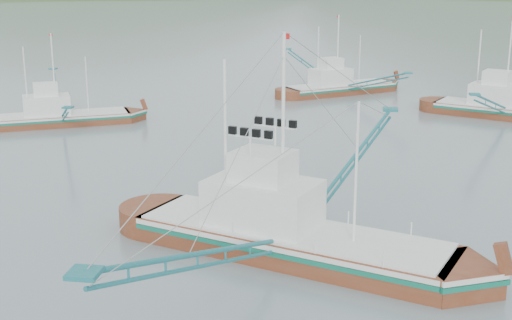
# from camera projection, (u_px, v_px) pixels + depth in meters

# --- Properties ---
(ground) EXTENTS (1200.00, 1200.00, 0.00)m
(ground) POSITION_uv_depth(u_px,v_px,m) (239.00, 249.00, 37.02)
(ground) COLOR slate
(ground) RESTS_ON ground
(main_boat) EXTENTS (17.03, 28.88, 12.12)m
(main_boat) POSITION_uv_depth(u_px,v_px,m) (289.00, 210.00, 35.68)
(main_boat) COLOR #622B14
(main_boat) RESTS_ON ground
(bg_boat_far) EXTENTS (17.72, 21.18, 9.63)m
(bg_boat_far) POSITION_uv_depth(u_px,v_px,m) (340.00, 76.00, 81.44)
(bg_boat_far) COLOR #622B14
(bg_boat_far) RESTS_ON ground
(bg_boat_right) EXTENTS (14.37, 24.23, 10.31)m
(bg_boat_right) POSITION_uv_depth(u_px,v_px,m) (509.00, 97.00, 68.40)
(bg_boat_right) COLOR #622B14
(bg_boat_right) RESTS_ON ground
(bg_boat_left) EXTENTS (13.42, 21.05, 9.07)m
(bg_boat_left) POSITION_uv_depth(u_px,v_px,m) (60.00, 105.00, 65.51)
(bg_boat_left) COLOR #622B14
(bg_boat_left) RESTS_ON ground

